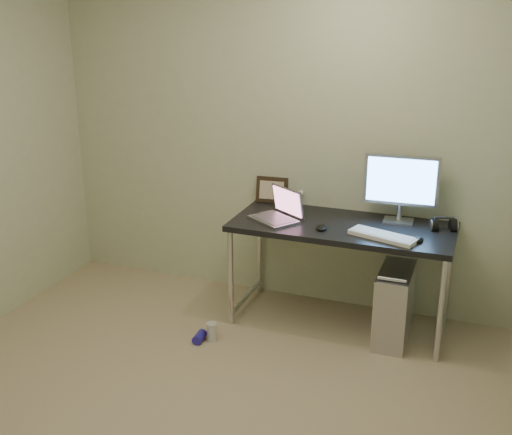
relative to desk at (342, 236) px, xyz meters
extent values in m
plane|color=tan|center=(-0.58, -1.42, -0.67)|extent=(3.50, 3.50, 0.00)
cube|color=beige|center=(-0.58, 0.33, 0.58)|extent=(3.50, 0.02, 2.50)
cube|color=black|center=(0.00, 0.00, 0.06)|extent=(1.51, 0.66, 0.04)
cylinder|color=silver|center=(-0.71, -0.29, -0.31)|extent=(0.04, 0.04, 0.71)
cylinder|color=silver|center=(-0.71, 0.29, -0.31)|extent=(0.04, 0.04, 0.71)
cylinder|color=silver|center=(0.71, -0.29, -0.31)|extent=(0.04, 0.04, 0.71)
cylinder|color=silver|center=(0.71, 0.29, -0.31)|extent=(0.04, 0.04, 0.71)
cylinder|color=silver|center=(-0.71, 0.00, -0.59)|extent=(0.04, 0.58, 0.04)
cylinder|color=silver|center=(0.71, 0.00, -0.59)|extent=(0.04, 0.58, 0.04)
cube|color=silver|center=(0.40, -0.09, -0.41)|extent=(0.22, 0.49, 0.51)
cylinder|color=#ADAEB4|center=(0.40, -0.30, -0.14)|extent=(0.18, 0.03, 0.02)
cylinder|color=#ADAEB4|center=(0.40, 0.11, -0.14)|extent=(0.18, 0.03, 0.02)
cylinder|color=black|center=(0.35, 0.28, -0.27)|extent=(0.01, 0.16, 0.69)
cylinder|color=black|center=(0.44, 0.26, -0.29)|extent=(0.02, 0.11, 0.71)
cylinder|color=red|center=(-0.75, -0.53, -0.61)|extent=(0.07, 0.07, 0.12)
cylinder|color=silver|center=(-0.74, -0.56, -0.60)|extent=(0.08, 0.08, 0.13)
cylinder|color=#2920B6|center=(-0.82, -0.60, -0.63)|extent=(0.07, 0.12, 0.07)
cube|color=#ADAEB4|center=(-0.47, -0.10, 0.09)|extent=(0.39, 0.36, 0.02)
cube|color=slate|center=(-0.47, -0.10, 0.10)|extent=(0.34, 0.31, 0.00)
cube|color=gray|center=(-0.40, 0.01, 0.20)|extent=(0.29, 0.21, 0.20)
cube|color=#8B4E65|center=(-0.40, 0.00, 0.20)|extent=(0.26, 0.19, 0.18)
cube|color=#ADAEB4|center=(0.35, 0.18, 0.09)|extent=(0.21, 0.16, 0.01)
cylinder|color=#ADAEB4|center=(0.35, 0.20, 0.15)|extent=(0.03, 0.03, 0.11)
cube|color=#ADAEB4|center=(0.35, 0.19, 0.38)|extent=(0.50, 0.06, 0.35)
cube|color=#5BA3FF|center=(0.35, 0.17, 0.38)|extent=(0.46, 0.03, 0.30)
cube|color=white|center=(0.31, -0.17, 0.10)|extent=(0.46, 0.27, 0.03)
ellipsoid|color=black|center=(0.52, -0.16, 0.10)|extent=(0.10, 0.13, 0.04)
ellipsoid|color=black|center=(-0.11, -0.14, 0.10)|extent=(0.10, 0.13, 0.04)
cylinder|color=black|center=(0.60, 0.13, 0.11)|extent=(0.07, 0.11, 0.10)
cylinder|color=black|center=(0.72, 0.13, 0.11)|extent=(0.07, 0.11, 0.10)
cube|color=black|center=(0.66, 0.13, 0.17)|extent=(0.13, 0.05, 0.01)
cube|color=black|center=(-0.62, 0.30, 0.18)|extent=(0.25, 0.09, 0.20)
cylinder|color=silver|center=(-0.39, 0.30, 0.13)|extent=(0.01, 0.01, 0.09)
cylinder|color=white|center=(-0.39, 0.30, 0.18)|extent=(0.04, 0.04, 0.04)
camera|label=1|loc=(0.91, -4.07, 1.54)|focal=45.00mm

